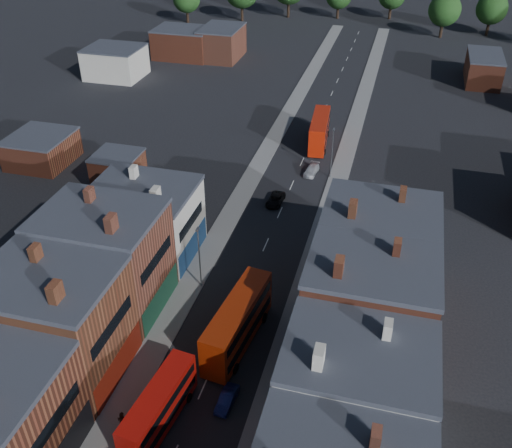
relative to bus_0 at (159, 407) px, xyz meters
The scene contains 12 objects.
pavement_west 39.20m from the bus_0, 96.27° to the left, with size 3.00×200.00×0.12m, color gray.
pavement_east 39.93m from the bus_0, 77.35° to the left, with size 3.00×200.00×0.12m, color gray.
lamp_post_2 19.28m from the bus_0, 98.94° to the left, with size 0.25×0.70×8.12m.
lamp_post_3 49.52m from the bus_0, 81.36° to the left, with size 0.25×0.70×8.12m.
bus_0 is the anchor object (origin of this frame).
bus_1 11.99m from the bus_0, 71.87° to the left, with size 4.19×12.28×5.20m.
bus_2 60.02m from the bus_0, 86.44° to the left, with size 3.59×11.66×4.96m.
car_1 6.40m from the bus_0, 36.33° to the left, with size 1.25×3.58×1.18m, color #121B52.
car_2 39.24m from the bus_0, 88.50° to the left, with size 2.05×4.45×1.24m, color black.
car_3 49.56m from the bus_0, 84.89° to the left, with size 1.72×4.22×1.23m, color silver.
ped_1 3.53m from the bus_0, 159.05° to the right, with size 0.89×0.49×1.82m, color #391F17.
ped_3 10.17m from the bus_0, 10.01° to the left, with size 1.02×0.46×1.74m, color #534C47.
Camera 1 is at (14.27, -17.91, 42.64)m, focal length 40.00 mm.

